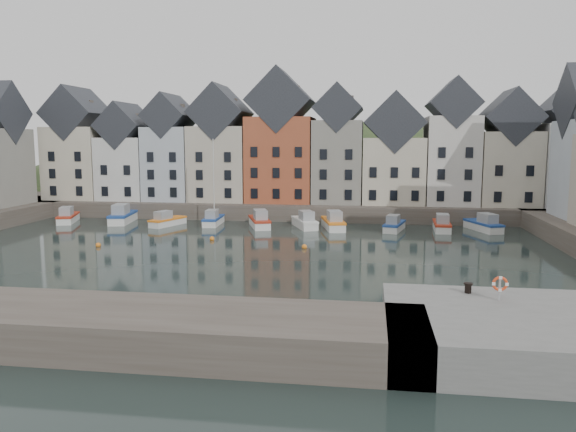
% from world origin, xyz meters
% --- Properties ---
extents(ground, '(260.00, 260.00, 0.00)m').
position_xyz_m(ground, '(0.00, 0.00, 0.00)').
color(ground, black).
rests_on(ground, ground).
extents(far_quay, '(90.00, 16.00, 2.00)m').
position_xyz_m(far_quay, '(0.00, 30.00, 1.00)').
color(far_quay, '#453D35').
rests_on(far_quay, ground).
extents(near_quay, '(18.00, 10.00, 2.00)m').
position_xyz_m(near_quay, '(22.00, -20.00, 1.00)').
color(near_quay, '#60605E').
rests_on(near_quay, ground).
extents(hillside, '(153.60, 70.40, 64.00)m').
position_xyz_m(hillside, '(0.02, 56.00, -17.96)').
color(hillside, '#25381C').
rests_on(hillside, ground).
extents(far_terrace, '(72.37, 8.16, 17.78)m').
position_xyz_m(far_terrace, '(3.21, 28.00, 8.88)').
color(far_terrace, beige).
rests_on(far_terrace, far_quay).
extents(mooring_buoys, '(20.50, 5.50, 0.50)m').
position_xyz_m(mooring_buoys, '(-4.00, 5.33, 0.15)').
color(mooring_buoys, orange).
rests_on(mooring_buoys, ground).
extents(boat_a, '(3.60, 6.14, 2.25)m').
position_xyz_m(boat_a, '(-25.50, 17.67, 0.67)').
color(boat_a, silver).
rests_on(boat_a, ground).
extents(boat_b, '(3.30, 7.21, 2.67)m').
position_xyz_m(boat_b, '(-18.58, 18.50, 0.79)').
color(boat_b, silver).
rests_on(boat_b, ground).
extents(boat_c, '(3.34, 5.62, 2.06)m').
position_xyz_m(boat_c, '(-12.14, 16.74, 0.61)').
color(boat_c, silver).
rests_on(boat_c, ground).
extents(boat_d, '(2.10, 5.67, 10.63)m').
position_xyz_m(boat_d, '(-6.80, 18.29, 0.69)').
color(boat_d, silver).
rests_on(boat_d, ground).
extents(boat_e, '(3.85, 6.52, 2.39)m').
position_xyz_m(boat_e, '(-0.81, 17.33, 0.71)').
color(boat_e, silver).
rests_on(boat_e, ground).
extents(boat_f, '(3.92, 6.25, 2.30)m').
position_xyz_m(boat_f, '(4.58, 17.69, 0.68)').
color(boat_f, silver).
rests_on(boat_f, ground).
extents(boat_g, '(3.39, 6.67, 2.45)m').
position_xyz_m(boat_g, '(7.97, 17.23, 0.73)').
color(boat_g, silver).
rests_on(boat_g, ground).
extents(boat_h, '(2.88, 5.68, 2.09)m').
position_xyz_m(boat_h, '(14.92, 16.96, 0.62)').
color(boat_h, silver).
rests_on(boat_h, ground).
extents(boat_i, '(2.08, 5.86, 2.22)m').
position_xyz_m(boat_i, '(20.33, 17.74, 0.66)').
color(boat_i, silver).
rests_on(boat_i, ground).
extents(boat_j, '(3.75, 6.25, 2.30)m').
position_xyz_m(boat_j, '(25.08, 18.36, 0.68)').
color(boat_j, silver).
rests_on(boat_j, ground).
extents(mooring_bollard, '(0.48, 0.48, 0.56)m').
position_xyz_m(mooring_bollard, '(17.55, -16.50, 2.31)').
color(mooring_bollard, black).
rests_on(mooring_bollard, near_quay).
extents(life_ring_post, '(0.80, 0.17, 1.30)m').
position_xyz_m(life_ring_post, '(18.92, -17.78, 2.86)').
color(life_ring_post, gray).
rests_on(life_ring_post, near_quay).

